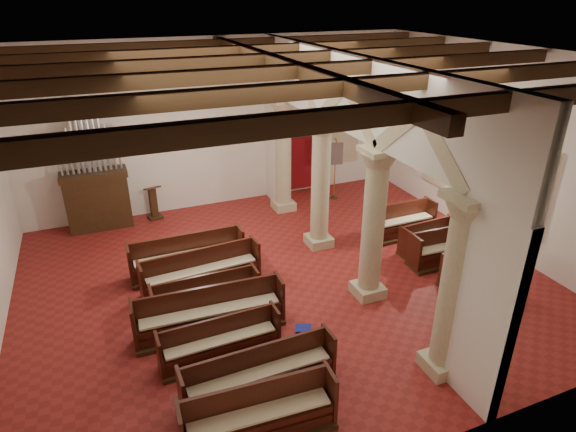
{
  "coord_description": "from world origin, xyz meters",
  "views": [
    {
      "loc": [
        -4.25,
        -10.59,
        7.38
      ],
      "look_at": [
        0.33,
        0.5,
        1.71
      ],
      "focal_mm": 30.0,
      "sensor_mm": 36.0,
      "label": 1
    }
  ],
  "objects_px": {
    "pipe_organ": "(96,189)",
    "processional_banner": "(335,179)",
    "nave_pew_0": "(259,420)",
    "lectern": "(154,205)",
    "aisle_pew_0": "(473,274)"
  },
  "relations": [
    {
      "from": "pipe_organ",
      "to": "lectern",
      "type": "bearing_deg",
      "value": -0.37
    },
    {
      "from": "pipe_organ",
      "to": "processional_banner",
      "type": "height_order",
      "value": "pipe_organ"
    },
    {
      "from": "processional_banner",
      "to": "aisle_pew_0",
      "type": "distance_m",
      "value": 6.93
    },
    {
      "from": "aisle_pew_0",
      "to": "pipe_organ",
      "type": "bearing_deg",
      "value": 140.89
    },
    {
      "from": "pipe_organ",
      "to": "processional_banner",
      "type": "relative_size",
      "value": 1.83
    },
    {
      "from": "lectern",
      "to": "nave_pew_0",
      "type": "height_order",
      "value": "lectern"
    },
    {
      "from": "pipe_organ",
      "to": "processional_banner",
      "type": "xyz_separation_m",
      "value": [
        8.5,
        -0.79,
        -0.57
      ]
    },
    {
      "from": "pipe_organ",
      "to": "aisle_pew_0",
      "type": "distance_m",
      "value": 12.02
    },
    {
      "from": "pipe_organ",
      "to": "aisle_pew_0",
      "type": "height_order",
      "value": "pipe_organ"
    },
    {
      "from": "nave_pew_0",
      "to": "lectern",
      "type": "bearing_deg",
      "value": 95.49
    },
    {
      "from": "pipe_organ",
      "to": "lectern",
      "type": "height_order",
      "value": "pipe_organ"
    },
    {
      "from": "nave_pew_0",
      "to": "aisle_pew_0",
      "type": "relative_size",
      "value": 1.53
    },
    {
      "from": "pipe_organ",
      "to": "processional_banner",
      "type": "distance_m",
      "value": 8.56
    },
    {
      "from": "processional_banner",
      "to": "nave_pew_0",
      "type": "bearing_deg",
      "value": -108.96
    },
    {
      "from": "nave_pew_0",
      "to": "aisle_pew_0",
      "type": "height_order",
      "value": "nave_pew_0"
    }
  ]
}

